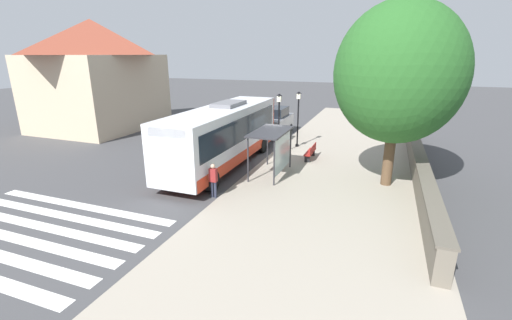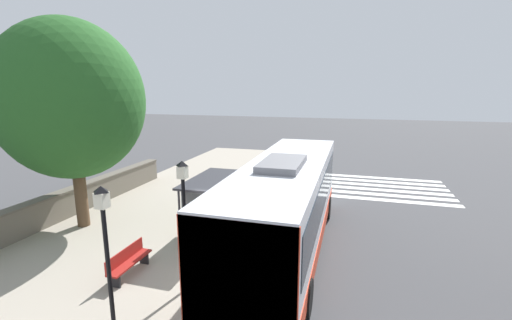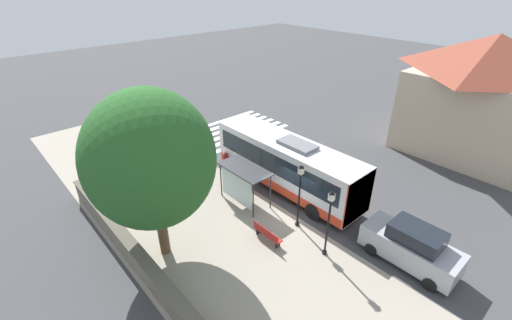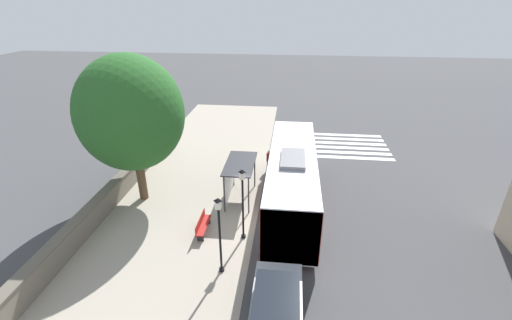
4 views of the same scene
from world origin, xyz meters
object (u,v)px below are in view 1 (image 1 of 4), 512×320
Objects in this scene: pedestrian at (213,178)px; street_lamp_far at (279,119)px; bench at (311,152)px; street_lamp_near at (298,114)px; bus at (224,134)px; bus_shelter at (274,139)px; shade_tree at (399,74)px; parked_car_behind_bus at (275,122)px.

pedestrian is 0.41× the size of street_lamp_far.
street_lamp_near is at bearing -60.08° from bench.
bus is 5.91× the size of bench.
bus_shelter is 0.39× the size of shade_tree.
shade_tree is at bearing 136.79° from street_lamp_near.
pedestrian is at bearing 68.52° from bench.
bench is (-1.30, -3.48, -1.51)m from bus_shelter.
parked_car_behind_bus is (2.76, -9.17, -0.96)m from bus_shelter.
bus_shelter is 2.10× the size of pedestrian.
street_lamp_near is (-2.95, -5.53, 0.43)m from bus.
pedestrian is at bearing 84.44° from street_lamp_far.
shade_tree reaches higher than parked_car_behind_bus.
parked_car_behind_bus reaches higher than bench.
street_lamp_far is 7.82m from shade_tree.
bus_shelter reaches higher than parked_car_behind_bus.
parked_car_behind_bus is (1.19, -12.99, 0.12)m from pedestrian.
parked_car_behind_bus reaches higher than pedestrian.
street_lamp_far is (0.63, 2.41, 0.05)m from street_lamp_near.
pedestrian is at bearing 109.84° from bus.
bench is 0.48× the size of street_lamp_near.
bus_shelter is 6.61m from shade_tree.
bus_shelter is 0.73× the size of parked_car_behind_bus.
bus is 3.91m from street_lamp_far.
parked_car_behind_bus is at bearing -73.24° from bus_shelter.
street_lamp_near is at bearing -43.21° from shade_tree.
parked_car_behind_bus is at bearing -54.49° from bench.
street_lamp_near reaches higher than pedestrian.
street_lamp_near reaches higher than bench.
bus_shelter is at bearing 169.69° from bus.
parked_car_behind_bus is (2.55, -3.07, -1.23)m from street_lamp_near.
bus is 9.49m from shade_tree.
shade_tree reaches higher than bus_shelter.
parked_car_behind_bus is at bearing -84.76° from pedestrian.
bus_shelter is 9.63m from parked_car_behind_bus.
shade_tree is at bearing -148.74° from pedestrian.
shade_tree reaches higher than street_lamp_near.
street_lamp_far is 0.86× the size of parked_car_behind_bus.
street_lamp_far is (2.14, -0.21, 1.83)m from bench.
bench is 2.83m from street_lamp_far.
bus is 2.77× the size of street_lamp_far.
bus is 3.24× the size of bus_shelter.
parked_car_behind_bus is at bearing -70.69° from street_lamp_far.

